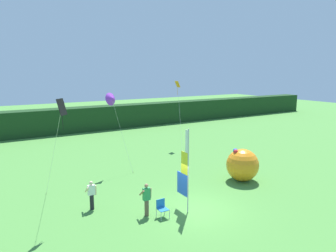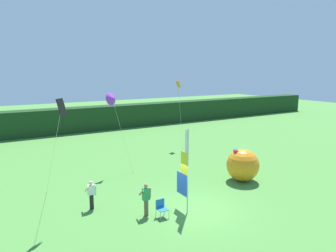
{
  "view_description": "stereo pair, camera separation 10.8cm",
  "coord_description": "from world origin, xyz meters",
  "px_view_note": "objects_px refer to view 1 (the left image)",
  "views": [
    {
      "loc": [
        -9.16,
        -12.48,
        7.25
      ],
      "look_at": [
        0.46,
        3.42,
        3.93
      ],
      "focal_mm": 33.25,
      "sensor_mm": 36.0,
      "label": 1
    },
    {
      "loc": [
        -9.07,
        -12.53,
        7.25
      ],
      "look_at": [
        0.46,
        3.42,
        3.93
      ],
      "focal_mm": 33.25,
      "sensor_mm": 36.0,
      "label": 2
    }
  ],
  "objects_px": {
    "person_mid_field": "(92,194)",
    "kite_purple_delta_0": "(112,99)",
    "banner_flag": "(185,172)",
    "kite_black_diamond_2": "(61,113)",
    "inflatable_balloon": "(242,165)",
    "person_near_banner": "(147,199)",
    "kite_orange_diamond_1": "(178,89)",
    "folding_chair": "(162,207)"
  },
  "relations": [
    {
      "from": "person_mid_field",
      "to": "kite_purple_delta_0",
      "type": "height_order",
      "value": "kite_purple_delta_0"
    },
    {
      "from": "banner_flag",
      "to": "person_mid_field",
      "type": "bearing_deg",
      "value": 147.27
    },
    {
      "from": "kite_black_diamond_2",
      "to": "kite_purple_delta_0",
      "type": "bearing_deg",
      "value": 49.86
    },
    {
      "from": "inflatable_balloon",
      "to": "kite_purple_delta_0",
      "type": "bearing_deg",
      "value": 135.44
    },
    {
      "from": "person_near_banner",
      "to": "person_mid_field",
      "type": "relative_size",
      "value": 1.08
    },
    {
      "from": "inflatable_balloon",
      "to": "kite_orange_diamond_1",
      "type": "xyz_separation_m",
      "value": [
        1.52,
        10.26,
        4.43
      ]
    },
    {
      "from": "banner_flag",
      "to": "folding_chair",
      "type": "xyz_separation_m",
      "value": [
        -1.38,
        -0.01,
        -1.61
      ]
    },
    {
      "from": "inflatable_balloon",
      "to": "kite_black_diamond_2",
      "type": "height_order",
      "value": "kite_black_diamond_2"
    },
    {
      "from": "inflatable_balloon",
      "to": "kite_black_diamond_2",
      "type": "distance_m",
      "value": 12.04
    },
    {
      "from": "banner_flag",
      "to": "folding_chair",
      "type": "bearing_deg",
      "value": -179.39
    },
    {
      "from": "banner_flag",
      "to": "person_near_banner",
      "type": "relative_size",
      "value": 2.61
    },
    {
      "from": "person_mid_field",
      "to": "kite_orange_diamond_1",
      "type": "relative_size",
      "value": 0.25
    },
    {
      "from": "person_near_banner",
      "to": "kite_purple_delta_0",
      "type": "relative_size",
      "value": 0.29
    },
    {
      "from": "banner_flag",
      "to": "inflatable_balloon",
      "type": "relative_size",
      "value": 2.03
    },
    {
      "from": "folding_chair",
      "to": "kite_black_diamond_2",
      "type": "xyz_separation_m",
      "value": [
        -4.07,
        2.56,
        4.74
      ]
    },
    {
      "from": "person_near_banner",
      "to": "kite_purple_delta_0",
      "type": "xyz_separation_m",
      "value": [
        1.27,
        7.67,
        4.37
      ]
    },
    {
      "from": "kite_purple_delta_0",
      "to": "kite_orange_diamond_1",
      "type": "distance_m",
      "value": 8.92
    },
    {
      "from": "banner_flag",
      "to": "person_near_banner",
      "type": "bearing_deg",
      "value": 165.81
    },
    {
      "from": "kite_orange_diamond_1",
      "to": "kite_black_diamond_2",
      "type": "xyz_separation_m",
      "value": [
        -12.79,
        -9.46,
        -0.26
      ]
    },
    {
      "from": "person_mid_field",
      "to": "folding_chair",
      "type": "bearing_deg",
      "value": -44.23
    },
    {
      "from": "banner_flag",
      "to": "kite_purple_delta_0",
      "type": "distance_m",
      "value": 8.79
    },
    {
      "from": "person_near_banner",
      "to": "inflatable_balloon",
      "type": "bearing_deg",
      "value": 9.08
    },
    {
      "from": "person_mid_field",
      "to": "inflatable_balloon",
      "type": "distance_m",
      "value": 9.98
    },
    {
      "from": "banner_flag",
      "to": "kite_black_diamond_2",
      "type": "distance_m",
      "value": 6.78
    },
    {
      "from": "person_near_banner",
      "to": "folding_chair",
      "type": "relative_size",
      "value": 1.9
    },
    {
      "from": "person_near_banner",
      "to": "inflatable_balloon",
      "type": "distance_m",
      "value": 7.89
    },
    {
      "from": "inflatable_balloon",
      "to": "banner_flag",
      "type": "bearing_deg",
      "value": -163.31
    },
    {
      "from": "inflatable_balloon",
      "to": "kite_orange_diamond_1",
      "type": "relative_size",
      "value": 0.35
    },
    {
      "from": "kite_purple_delta_0",
      "to": "kite_black_diamond_2",
      "type": "distance_m",
      "value": 7.36
    },
    {
      "from": "inflatable_balloon",
      "to": "kite_orange_diamond_1",
      "type": "bearing_deg",
      "value": 81.55
    },
    {
      "from": "banner_flag",
      "to": "kite_purple_delta_0",
      "type": "height_order",
      "value": "kite_purple_delta_0"
    },
    {
      "from": "folding_chair",
      "to": "inflatable_balloon",
      "type": "bearing_deg",
      "value": 13.73
    },
    {
      "from": "kite_black_diamond_2",
      "to": "folding_chair",
      "type": "bearing_deg",
      "value": -32.17
    },
    {
      "from": "person_mid_field",
      "to": "kite_orange_diamond_1",
      "type": "xyz_separation_m",
      "value": [
        11.46,
        9.35,
        4.68
      ]
    },
    {
      "from": "inflatable_balloon",
      "to": "person_mid_field",
      "type": "bearing_deg",
      "value": 174.81
    },
    {
      "from": "person_mid_field",
      "to": "kite_black_diamond_2",
      "type": "xyz_separation_m",
      "value": [
        -1.33,
        -0.11,
        4.42
      ]
    },
    {
      "from": "kite_purple_delta_0",
      "to": "folding_chair",
      "type": "bearing_deg",
      "value": -94.75
    },
    {
      "from": "banner_flag",
      "to": "kite_black_diamond_2",
      "type": "xyz_separation_m",
      "value": [
        -5.45,
        2.54,
        3.13
      ]
    },
    {
      "from": "banner_flag",
      "to": "person_mid_field",
      "type": "relative_size",
      "value": 2.83
    },
    {
      "from": "person_near_banner",
      "to": "folding_chair",
      "type": "bearing_deg",
      "value": -40.96
    },
    {
      "from": "inflatable_balloon",
      "to": "folding_chair",
      "type": "distance_m",
      "value": 7.43
    },
    {
      "from": "inflatable_balloon",
      "to": "kite_purple_delta_0",
      "type": "height_order",
      "value": "kite_purple_delta_0"
    }
  ]
}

